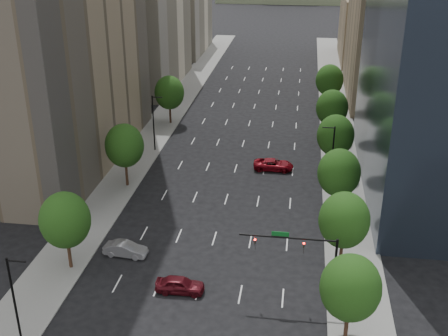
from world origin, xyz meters
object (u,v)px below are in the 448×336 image
at_px(car_silver, 126,249).
at_px(traffic_signal, 309,255).
at_px(car_maroon, 180,285).
at_px(car_red_far, 273,165).

bearing_deg(car_silver, traffic_signal, -99.94).
relative_size(car_maroon, car_silver, 1.01).
relative_size(traffic_signal, car_silver, 1.91).
xyz_separation_m(traffic_signal, car_red_far, (-5.03, 30.33, -4.37)).
height_order(car_maroon, car_red_far, car_maroon).
bearing_deg(traffic_signal, car_maroon, -178.07).
relative_size(traffic_signal, car_maroon, 1.89).
height_order(traffic_signal, car_maroon, traffic_signal).
bearing_deg(car_maroon, car_red_far, -14.53).
distance_m(traffic_signal, car_silver, 20.67).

